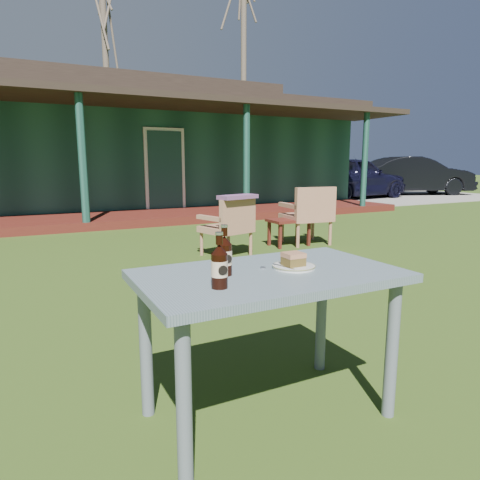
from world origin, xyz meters
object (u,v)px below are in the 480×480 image
cake_slice (293,259)px  armchair_right (309,212)px  armchair_left (230,224)px  car_near (351,178)px  cafe_table (269,293)px  cola_bottle_near (225,255)px  car_far (413,176)px  cola_bottle_far (219,266)px  side_table (289,223)px  plate (294,266)px

cake_slice → armchair_right: 4.44m
armchair_left → car_near: bearing=39.8°
cafe_table → cola_bottle_near: size_ratio=5.29×
car_near → armchair_right: (-6.21, -6.15, -0.23)m
car_far → armchair_left: bearing=140.5°
cola_bottle_near → cola_bottle_far: 0.20m
car_near → side_table: bearing=126.0°
cafe_table → cake_slice: size_ratio=13.04×
cake_slice → cola_bottle_far: (-0.44, -0.14, 0.05)m
cola_bottle_near → armchair_right: (3.01, 3.50, -0.32)m
cola_bottle_far → cafe_table: bearing=23.0°
car_far → plate: bearing=148.4°
car_far → side_table: bearing=142.2°
car_far → plate: (-12.22, -10.04, 0.01)m
cafe_table → plate: size_ratio=5.88×
armchair_left → side_table: 1.12m
armchair_right → side_table: 0.36m
cake_slice → armchair_left: (1.26, 3.33, -0.33)m
cake_slice → side_table: (2.35, 3.58, -0.42)m
armchair_right → side_table: size_ratio=1.45×
car_near → cola_bottle_near: (-9.22, -9.65, 0.09)m
plate → cola_bottle_near: cola_bottle_near is taller
cake_slice → plate: bearing=26.9°
car_far → cake_slice: bearing=148.4°
car_near → cola_bottle_near: bearing=129.2°
car_near → armchair_left: size_ratio=5.52×
cafe_table → armchair_left: size_ratio=1.57×
car_near → cafe_table: bearing=130.0°
car_far → cake_slice: 15.82m
car_near → car_far: size_ratio=0.97×
plate → armchair_left: (1.25, 3.32, -0.30)m
car_near → plate: car_near is taller
cafe_table → armchair_left: bearing=67.3°
car_far → cola_bottle_near: bearing=147.5°
car_near → side_table: 8.95m
car_far → armchair_right: 11.56m
armchair_right → cola_bottle_near: bearing=-130.7°
side_table → cola_bottle_near: bearing=-127.2°
car_near → car_far: 3.36m
cafe_table → armchair_left: 3.61m
plate → car_far: bearing=39.4°
car_near → armchair_left: 9.93m
cola_bottle_far → cola_bottle_near: bearing=59.2°
armchair_left → armchair_right: (1.41, 0.21, 0.06)m
cafe_table → armchair_left: (1.39, 3.33, -0.19)m
cake_slice → side_table: size_ratio=0.15×
armchair_left → cola_bottle_near: bearing=-115.9°
car_near → car_far: (3.34, 0.35, 0.00)m
cola_bottle_near → side_table: size_ratio=0.38×
plate → armchair_left: armchair_left is taller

